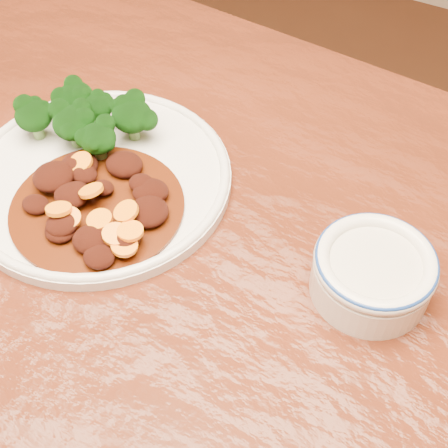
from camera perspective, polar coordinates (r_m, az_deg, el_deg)
The scene contains 5 objects.
dining_table at distance 0.70m, azimuth -6.21°, elevation -8.43°, with size 1.57×1.02×0.75m.
dinner_plate at distance 0.72m, azimuth -11.40°, elevation 4.25°, with size 0.30×0.30×0.02m.
broccoli_florets at distance 0.75m, azimuth -12.55°, elevation 9.51°, with size 0.15×0.10×0.05m.
mince_stew at distance 0.67m, azimuth -11.50°, elevation 1.93°, with size 0.19×0.19×0.03m.
dip_bowl at distance 0.61m, azimuth 13.46°, elevation -4.28°, with size 0.12×0.12×0.05m.
Camera 1 is at (0.24, -0.29, 1.26)m, focal length 50.00 mm.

